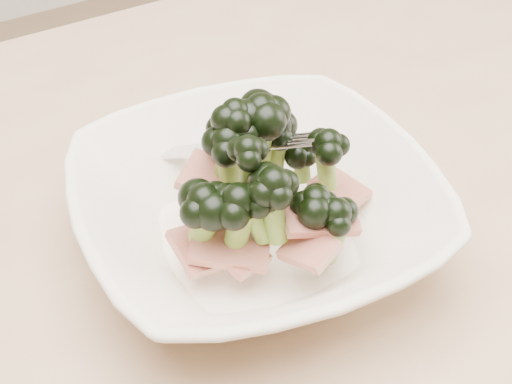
{
  "coord_description": "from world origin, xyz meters",
  "views": [
    {
      "loc": [
        -0.15,
        -0.34,
        1.13
      ],
      "look_at": [
        0.06,
        -0.01,
        0.8
      ],
      "focal_mm": 50.0,
      "sensor_mm": 36.0,
      "label": 1
    }
  ],
  "objects": [
    {
      "name": "dining_table",
      "position": [
        0.0,
        0.0,
        0.65
      ],
      "size": [
        1.2,
        0.8,
        0.75
      ],
      "color": "tan",
      "rests_on": "ground"
    },
    {
      "name": "broccoli_dish",
      "position": [
        0.06,
        -0.01,
        0.79
      ],
      "size": [
        0.3,
        0.3,
        0.12
      ],
      "color": "#F0E1CB",
      "rests_on": "dining_table"
    }
  ]
}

